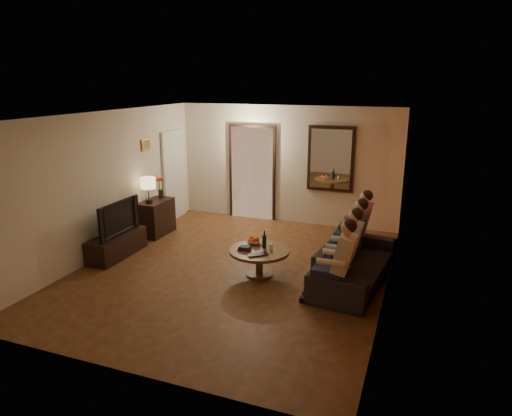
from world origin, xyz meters
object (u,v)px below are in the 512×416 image
at_px(dresser, 156,217).
at_px(tv, 114,218).
at_px(sofa, 355,262).
at_px(person_b, 346,252).
at_px(laptop, 259,256).
at_px(person_c, 353,239).
at_px(dog, 328,272).
at_px(person_a, 339,266).
at_px(person_d, 358,228).
at_px(tv_stand, 117,245).
at_px(bowl, 254,242).
at_px(table_lamp, 148,190).
at_px(coffee_table, 259,262).
at_px(wine_bottle, 264,239).

bearing_deg(dresser, tv, -90.00).
distance_m(sofa, person_b, 0.42).
xyz_separation_m(person_b, laptop, (-1.31, -0.30, -0.14)).
distance_m(person_c, dog, 0.84).
xyz_separation_m(person_a, person_d, (0.00, 1.80, 0.00)).
bearing_deg(tv_stand, dresser, 90.00).
relative_size(tv_stand, bowl, 4.84).
bearing_deg(sofa, tv_stand, 102.36).
distance_m(person_c, person_d, 0.60).
relative_size(person_b, laptop, 3.65).
xyz_separation_m(sofa, laptop, (-1.41, -0.60, 0.13)).
height_order(dog, bowl, dog).
height_order(tv, dog, tv).
bearing_deg(dog, table_lamp, 167.16).
xyz_separation_m(dresser, bowl, (2.55, -0.98, 0.12)).
bearing_deg(sofa, person_c, 24.86).
relative_size(sofa, coffee_table, 2.27).
xyz_separation_m(table_lamp, laptop, (2.83, -1.26, -0.53)).
bearing_deg(dog, sofa, 54.56).
distance_m(tv_stand, coffee_table, 2.74).
xyz_separation_m(person_d, bowl, (-1.59, -1.00, -0.12)).
bearing_deg(person_b, laptop, -167.30).
xyz_separation_m(person_b, bowl, (-1.59, 0.20, -0.12)).
relative_size(tv, laptop, 3.33).
relative_size(tv, person_c, 0.91).
relative_size(person_c, laptop, 3.65).
bearing_deg(person_d, coffee_table, -139.25).
xyz_separation_m(person_d, coffee_table, (-1.41, -1.22, -0.38)).
xyz_separation_m(dresser, person_c, (4.14, -0.59, 0.24)).
distance_m(table_lamp, sofa, 4.35).
relative_size(dresser, wine_bottle, 2.62).
xyz_separation_m(sofa, bowl, (-1.69, -0.10, 0.15)).
height_order(bowl, wine_bottle, wine_bottle).
xyz_separation_m(person_d, laptop, (-1.31, -1.50, -0.14)).
height_order(tv_stand, wine_bottle, wine_bottle).
bearing_deg(person_d, person_c, -90.00).
bearing_deg(dresser, person_a, -23.35).
bearing_deg(table_lamp, dresser, 90.00).
bearing_deg(coffee_table, person_b, 0.63).
bearing_deg(tv_stand, bowl, 7.71).
bearing_deg(person_a, tv_stand, 173.68).
height_order(table_lamp, coffee_table, table_lamp).
distance_m(tv, person_d, 4.36).
xyz_separation_m(sofa, person_c, (-0.10, 0.30, 0.27)).
relative_size(tv_stand, tv, 1.14).
bearing_deg(wine_bottle, table_lamp, 162.38).
bearing_deg(dog, person_c, 74.55).
relative_size(person_b, bowl, 4.63).
height_order(dresser, person_c, person_c).
bearing_deg(person_c, wine_bottle, -159.25).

